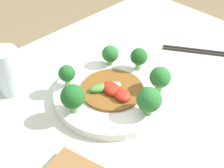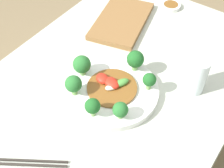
% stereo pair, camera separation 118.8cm
% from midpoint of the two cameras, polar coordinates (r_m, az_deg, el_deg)
% --- Properties ---
extents(plate, '(0.28, 0.28, 0.02)m').
position_cam_midpoint_polar(plate, '(0.62, -7.77, -51.23)').
color(plate, white).
rests_on(plate, table).
extents(broccoli_southeast, '(0.04, 0.04, 0.06)m').
position_cam_midpoint_polar(broccoli_southeast, '(0.59, -23.62, -47.35)').
color(broccoli_southeast, '#7AAD5B').
rests_on(broccoli_southeast, plate).
extents(broccoli_northwest, '(0.05, 0.05, 0.07)m').
position_cam_midpoint_polar(broccoli_northwest, '(0.57, 9.76, -51.32)').
color(broccoli_northwest, '#7AAD5B').
rests_on(broccoli_northwest, plate).
extents(broccoli_north, '(0.06, 0.06, 0.07)m').
position_cam_midpoint_polar(broccoli_north, '(0.57, 5.42, -59.19)').
color(broccoli_north, '#70A356').
rests_on(broccoli_north, plate).
extents(broccoli_west, '(0.04, 0.04, 0.06)m').
position_cam_midpoint_polar(broccoli_west, '(0.57, 2.24, -42.99)').
color(broccoli_west, '#89B76B').
rests_on(broccoli_west, plate).
extents(broccoli_southwest, '(0.04, 0.04, 0.05)m').
position_cam_midpoint_polar(broccoli_southwest, '(0.58, -7.41, -40.77)').
color(broccoli_southwest, '#7AAD5B').
rests_on(broccoli_southwest, plate).
extents(broccoli_east, '(0.05, 0.05, 0.07)m').
position_cam_midpoint_polar(broccoli_east, '(0.58, -24.83, -56.07)').
color(broccoli_east, '#70A356').
rests_on(broccoli_east, plate).
extents(stirfry_center, '(0.15, 0.15, 0.02)m').
position_cam_midpoint_polar(stirfry_center, '(0.60, -8.05, -51.84)').
color(stirfry_center, brown).
rests_on(stirfry_center, plate).
extents(drinking_glass, '(0.06, 0.06, 0.12)m').
position_cam_midpoint_polar(drinking_glass, '(0.64, -39.15, -41.84)').
color(drinking_glass, silver).
rests_on(drinking_glass, table).
extents(chopsticks, '(0.14, 0.20, 0.01)m').
position_cam_midpoint_polar(chopsticks, '(0.68, 21.54, -32.23)').
color(chopsticks, '#2D2823').
rests_on(chopsticks, table).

